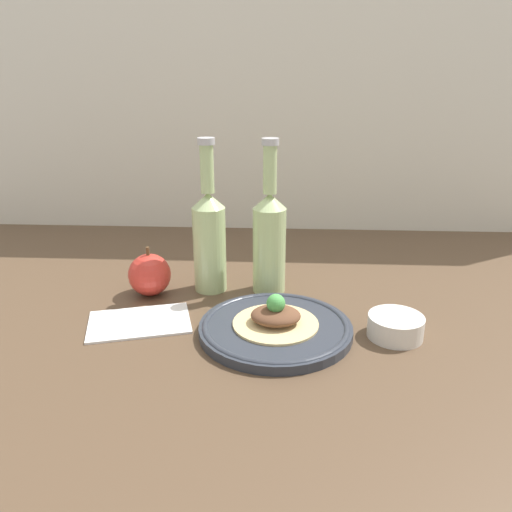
% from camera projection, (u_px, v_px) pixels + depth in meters
% --- Properties ---
extents(ground_plane, '(1.80, 1.10, 0.04)m').
position_uv_depth(ground_plane, '(251.00, 324.00, 0.89)').
color(ground_plane, brown).
extents(wall_backsplash, '(1.80, 0.03, 0.80)m').
position_uv_depth(wall_backsplash, '(264.00, 74.00, 1.25)').
color(wall_backsplash, silver).
rests_on(wall_backsplash, ground_plane).
extents(plate, '(0.25, 0.25, 0.02)m').
position_uv_depth(plate, '(275.00, 328.00, 0.82)').
color(plate, '#2D333D').
rests_on(plate, ground_plane).
extents(plated_food, '(0.14, 0.14, 0.05)m').
position_uv_depth(plated_food, '(276.00, 317.00, 0.81)').
color(plated_food, '#D6BC7F').
rests_on(plated_food, plate).
extents(cider_bottle_left, '(0.06, 0.06, 0.29)m').
position_uv_depth(cider_bottle_left, '(209.00, 236.00, 0.95)').
color(cider_bottle_left, '#B7D18E').
rests_on(cider_bottle_left, ground_plane).
extents(cider_bottle_right, '(0.06, 0.06, 0.29)m').
position_uv_depth(cider_bottle_right, '(269.00, 237.00, 0.95)').
color(cider_bottle_right, '#B7D18E').
rests_on(cider_bottle_right, ground_plane).
extents(apple, '(0.08, 0.08, 0.10)m').
position_uv_depth(apple, '(150.00, 275.00, 0.95)').
color(apple, red).
rests_on(apple, ground_plane).
extents(napkin, '(0.19, 0.15, 0.01)m').
position_uv_depth(napkin, '(139.00, 321.00, 0.85)').
color(napkin, white).
rests_on(napkin, ground_plane).
extents(dipping_bowl, '(0.09, 0.09, 0.04)m').
position_uv_depth(dipping_bowl, '(395.00, 326.00, 0.80)').
color(dipping_bowl, silver).
rests_on(dipping_bowl, ground_plane).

